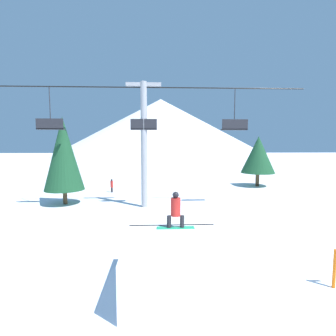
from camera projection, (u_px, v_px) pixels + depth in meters
name	position (u px, v px, depth m)	size (l,w,h in m)	color
ground_plane	(214.00, 308.00, 7.24)	(220.00, 220.00, 0.00)	white
mountain_ridge	(161.00, 128.00, 92.93)	(73.99, 73.99, 19.76)	silver
snow_ramp	(175.00, 265.00, 8.08)	(3.09, 3.26, 1.55)	white
snowboarder	(176.00, 210.00, 9.16)	(1.32, 0.34, 1.30)	#1E9E6B
chairlift	(144.00, 135.00, 18.09)	(22.29, 0.44, 8.69)	#9E9EA3
pine_tree_near	(63.00, 154.00, 19.11)	(2.87, 2.87, 6.44)	#4C3823
pine_tree_far	(258.00, 155.00, 27.15)	(3.45, 3.45, 5.21)	#4C3823
trail_marker	(335.00, 267.00, 8.18)	(0.41, 0.10, 1.24)	orange
distant_skier	(112.00, 185.00, 23.98)	(0.24, 0.24, 1.23)	black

